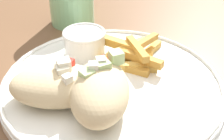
% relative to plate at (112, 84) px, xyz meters
% --- Properties ---
extents(table, '(1.33, 1.33, 0.71)m').
position_rel_plate_xyz_m(table, '(0.02, 0.03, -0.08)').
color(table, brown).
rests_on(table, ground_plane).
extents(plate, '(0.32, 0.32, 0.02)m').
position_rel_plate_xyz_m(plate, '(0.00, 0.00, 0.00)').
color(plate, white).
rests_on(plate, table).
extents(pita_sandwich_near, '(0.14, 0.14, 0.06)m').
position_rel_plate_xyz_m(pita_sandwich_near, '(-0.05, -0.03, 0.03)').
color(pita_sandwich_near, beige).
rests_on(pita_sandwich_near, plate).
extents(pita_sandwich_far, '(0.15, 0.14, 0.06)m').
position_rel_plate_xyz_m(pita_sandwich_far, '(-0.08, 0.02, 0.03)').
color(pita_sandwich_far, beige).
rests_on(pita_sandwich_far, plate).
extents(fries_pile, '(0.12, 0.13, 0.03)m').
position_rel_plate_xyz_m(fries_pile, '(0.06, 0.02, 0.02)').
color(fries_pile, '#E5B251').
rests_on(fries_pile, plate).
extents(sauce_ramekin, '(0.07, 0.07, 0.04)m').
position_rel_plate_xyz_m(sauce_ramekin, '(0.03, 0.08, 0.03)').
color(sauce_ramekin, white).
rests_on(sauce_ramekin, plate).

